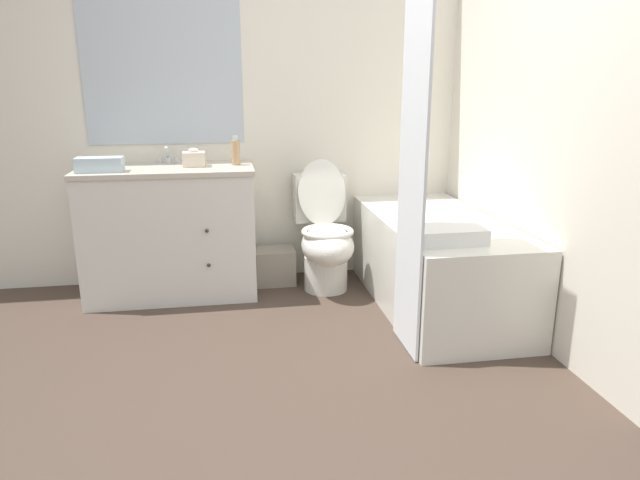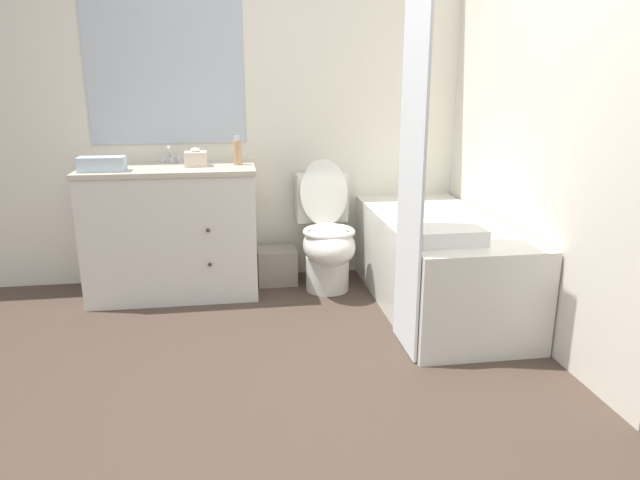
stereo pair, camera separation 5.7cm
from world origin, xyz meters
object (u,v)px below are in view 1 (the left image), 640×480
soap_dispenser (236,152)px  vanity_cabinet (171,231)px  bath_towel_folded (449,235)px  sink_faucet (168,158)px  tissue_box (194,159)px  hand_towel_folded (100,165)px  toilet (325,237)px  wastebasket (275,266)px  bathtub (436,262)px

soap_dispenser → vanity_cabinet: bearing=-177.9°
bath_towel_folded → sink_faucet: bearing=141.8°
tissue_box → hand_towel_folded: tissue_box is taller
toilet → hand_towel_folded: size_ratio=3.19×
tissue_box → toilet: bearing=-4.3°
sink_faucet → toilet: 1.19m
vanity_cabinet → hand_towel_folded: hand_towel_folded is taller
vanity_cabinet → toilet: toilet is taller
tissue_box → hand_towel_folded: bearing=-165.7°
wastebasket → toilet: bearing=-25.3°
vanity_cabinet → toilet: size_ratio=1.26×
tissue_box → hand_towel_folded: 0.57m
toilet → tissue_box: bearing=175.7°
toilet → soap_dispenser: 0.83m
soap_dispenser → bath_towel_folded: 1.54m
vanity_cabinet → bathtub: bearing=-16.8°
toilet → wastebasket: (-0.33, 0.16, -0.24)m
vanity_cabinet → sink_faucet: (-0.00, 0.18, 0.46)m
tissue_box → bath_towel_folded: 1.72m
hand_towel_folded → bath_towel_folded: hand_towel_folded is taller
sink_faucet → toilet: size_ratio=0.16×
vanity_cabinet → sink_faucet: 0.49m
sink_faucet → soap_dispenser: 0.48m
toilet → tissue_box: 1.02m
vanity_cabinet → bath_towel_folded: size_ratio=3.09×
sink_faucet → wastebasket: 1.05m
vanity_cabinet → wastebasket: (0.70, 0.09, -0.31)m
sink_faucet → hand_towel_folded: size_ratio=0.51×
toilet → bathtub: size_ratio=0.56×
vanity_cabinet → tissue_box: bearing=-1.8°
sink_faucet → wastebasket: bearing=-7.4°
vanity_cabinet → wastebasket: vanity_cabinet is taller
bathtub → tissue_box: tissue_box is taller
soap_dispenser → hand_towel_folded: size_ratio=0.69×
vanity_cabinet → soap_dispenser: (0.45, 0.02, 0.51)m
wastebasket → bath_towel_folded: size_ratio=0.77×
sink_faucet → bathtub: (1.67, -0.68, -0.61)m
toilet → soap_dispenser: soap_dispenser is taller
tissue_box → soap_dispenser: (0.27, 0.02, 0.04)m
sink_faucet → toilet: sink_faucet is taller
vanity_cabinet → soap_dispenser: soap_dispenser is taller
soap_dispenser → toilet: bearing=-8.5°
vanity_cabinet → bathtub: size_ratio=0.71×
wastebasket → hand_towel_folded: hand_towel_folded is taller
sink_faucet → hand_towel_folded: (-0.38, -0.32, 0.01)m
toilet → bathtub: toilet is taller
tissue_box → soap_dispenser: bearing=4.7°
toilet → bathtub: bearing=-34.3°
tissue_box → bath_towel_folded: (1.35, -1.02, -0.30)m
wastebasket → soap_dispenser: size_ratio=1.45×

